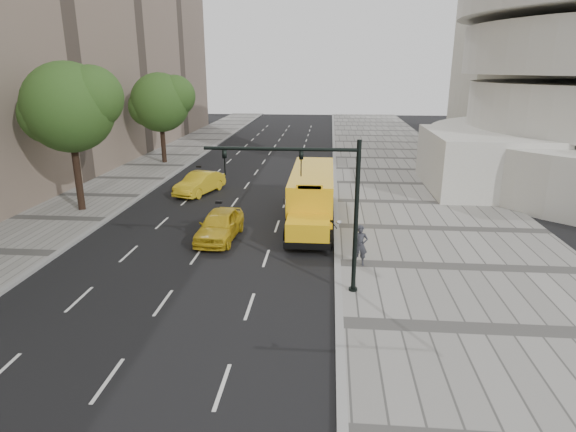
# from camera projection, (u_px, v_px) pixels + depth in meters

# --- Properties ---
(ground) EXTENTS (140.00, 140.00, 0.00)m
(ground) POSITION_uv_depth(u_px,v_px,m) (235.00, 225.00, 28.66)
(ground) COLOR black
(ground) RESTS_ON ground
(sidewalk_museum) EXTENTS (12.00, 140.00, 0.15)m
(sidewalk_museum) POSITION_uv_depth(u_px,v_px,m) (441.00, 229.00, 27.65)
(sidewalk_museum) COLOR gray
(sidewalk_museum) RESTS_ON ground
(sidewalk_far) EXTENTS (6.00, 140.00, 0.15)m
(sidewalk_far) POSITION_uv_depth(u_px,v_px,m) (59.00, 219.00, 29.54)
(sidewalk_far) COLOR gray
(sidewalk_far) RESTS_ON ground
(curb_museum) EXTENTS (0.30, 140.00, 0.15)m
(curb_museum) POSITION_uv_depth(u_px,v_px,m) (336.00, 227.00, 28.15)
(curb_museum) COLOR gray
(curb_museum) RESTS_ON ground
(curb_far) EXTENTS (0.30, 140.00, 0.15)m
(curb_far) POSITION_uv_depth(u_px,v_px,m) (106.00, 220.00, 29.30)
(curb_far) COLOR gray
(curb_far) RESTS_ON ground
(tree_b) EXTENTS (6.19, 5.50, 9.40)m
(tree_b) POSITION_uv_depth(u_px,v_px,m) (70.00, 107.00, 29.40)
(tree_b) COLOR black
(tree_b) RESTS_ON ground
(tree_c) EXTENTS (6.16, 5.48, 8.57)m
(tree_c) POSITION_uv_depth(u_px,v_px,m) (161.00, 102.00, 45.14)
(tree_c) COLOR black
(tree_c) RESTS_ON ground
(school_bus) EXTENTS (2.96, 11.56, 3.19)m
(school_bus) POSITION_uv_depth(u_px,v_px,m) (312.00, 192.00, 29.26)
(school_bus) COLOR yellow
(school_bus) RESTS_ON ground
(taxi_near) EXTENTS (2.16, 4.85, 1.62)m
(taxi_near) POSITION_uv_depth(u_px,v_px,m) (220.00, 225.00, 26.12)
(taxi_near) COLOR gold
(taxi_near) RESTS_ON ground
(taxi_far) EXTENTS (3.08, 5.08, 1.58)m
(taxi_far) POSITION_uv_depth(u_px,v_px,m) (200.00, 183.00, 35.56)
(taxi_far) COLOR gold
(taxi_far) RESTS_ON ground
(pedestrian) EXTENTS (0.72, 0.49, 1.93)m
(pedestrian) POSITION_uv_depth(u_px,v_px,m) (360.00, 245.00, 22.29)
(pedestrian) COLOR #2D2E35
(pedestrian) RESTS_ON sidewalk_museum
(traffic_signal) EXTENTS (6.18, 0.36, 6.40)m
(traffic_signal) POSITION_uv_depth(u_px,v_px,m) (321.00, 198.00, 18.92)
(traffic_signal) COLOR black
(traffic_signal) RESTS_ON ground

